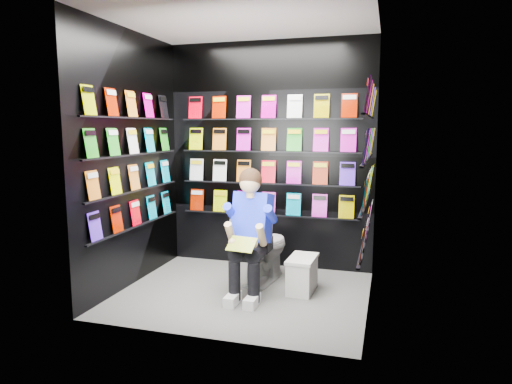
% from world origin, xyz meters
% --- Properties ---
extents(floor, '(2.40, 2.40, 0.00)m').
position_xyz_m(floor, '(0.00, 0.00, 0.00)').
color(floor, slate).
rests_on(floor, ground).
extents(ceiling, '(2.40, 2.40, 0.00)m').
position_xyz_m(ceiling, '(0.00, 0.00, 2.60)').
color(ceiling, white).
rests_on(ceiling, floor).
extents(wall_back, '(2.40, 0.04, 2.60)m').
position_xyz_m(wall_back, '(0.00, 1.00, 1.30)').
color(wall_back, black).
rests_on(wall_back, floor).
extents(wall_front, '(2.40, 0.04, 2.60)m').
position_xyz_m(wall_front, '(0.00, -1.00, 1.30)').
color(wall_front, black).
rests_on(wall_front, floor).
extents(wall_left, '(0.04, 2.00, 2.60)m').
position_xyz_m(wall_left, '(-1.20, 0.00, 1.30)').
color(wall_left, black).
rests_on(wall_left, floor).
extents(wall_right, '(0.04, 2.00, 2.60)m').
position_xyz_m(wall_right, '(1.20, 0.00, 1.30)').
color(wall_right, black).
rests_on(wall_right, floor).
extents(comics_back, '(2.10, 0.06, 1.37)m').
position_xyz_m(comics_back, '(0.00, 0.97, 1.31)').
color(comics_back, orange).
rests_on(comics_back, wall_back).
extents(comics_left, '(0.06, 1.70, 1.37)m').
position_xyz_m(comics_left, '(-1.17, 0.00, 1.31)').
color(comics_left, orange).
rests_on(comics_left, wall_left).
extents(comics_right, '(0.06, 1.70, 1.37)m').
position_xyz_m(comics_right, '(1.17, 0.00, 1.31)').
color(comics_right, orange).
rests_on(comics_right, wall_right).
extents(toilet, '(0.52, 0.80, 0.73)m').
position_xyz_m(toilet, '(0.08, 0.43, 0.37)').
color(toilet, white).
rests_on(toilet, floor).
extents(longbox, '(0.25, 0.43, 0.32)m').
position_xyz_m(longbox, '(0.55, 0.23, 0.16)').
color(longbox, silver).
rests_on(longbox, floor).
extents(longbox_lid, '(0.27, 0.46, 0.03)m').
position_xyz_m(longbox_lid, '(0.55, 0.23, 0.33)').
color(longbox_lid, silver).
rests_on(longbox_lid, longbox).
extents(reader, '(0.58, 0.78, 1.32)m').
position_xyz_m(reader, '(0.08, 0.05, 0.75)').
color(reader, '#0819E3').
rests_on(reader, toilet).
extents(held_comic, '(0.28, 0.19, 0.11)m').
position_xyz_m(held_comic, '(0.08, -0.30, 0.58)').
color(held_comic, green).
rests_on(held_comic, reader).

